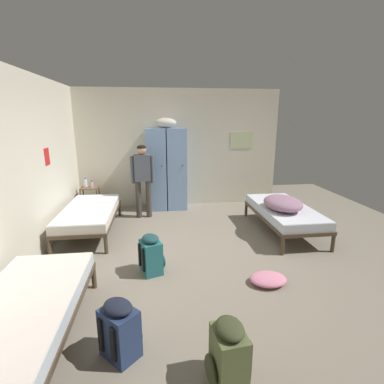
{
  "coord_description": "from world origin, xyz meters",
  "views": [
    {
      "loc": [
        -0.55,
        -4.04,
        2.08
      ],
      "look_at": [
        0.0,
        0.28,
        0.95
      ],
      "focal_mm": 26.97,
      "sensor_mm": 36.0,
      "label": 1
    }
  ],
  "objects_px": {
    "locker_bank": "(166,167)",
    "lotion_bottle": "(92,185)",
    "bed_left_rear": "(90,213)",
    "backpack_teal": "(152,255)",
    "backpack_olive": "(228,354)",
    "bed_left_front": "(23,311)",
    "water_bottle": "(85,183)",
    "clothes_pile_pink": "(268,279)",
    "backpack_navy": "(121,330)",
    "shelf_unit": "(90,197)",
    "bed_right": "(284,212)",
    "person_traveler": "(143,175)",
    "bedding_heap": "(283,203)"
  },
  "relations": [
    {
      "from": "backpack_olive",
      "to": "locker_bank",
      "type": "bearing_deg",
      "value": 93.41
    },
    {
      "from": "shelf_unit",
      "to": "bedding_heap",
      "type": "relative_size",
      "value": 0.68
    },
    {
      "from": "water_bottle",
      "to": "clothes_pile_pink",
      "type": "height_order",
      "value": "water_bottle"
    },
    {
      "from": "bed_left_front",
      "to": "clothes_pile_pink",
      "type": "height_order",
      "value": "bed_left_front"
    },
    {
      "from": "bed_right",
      "to": "clothes_pile_pink",
      "type": "relative_size",
      "value": 4.02
    },
    {
      "from": "locker_bank",
      "to": "bed_left_rear",
      "type": "relative_size",
      "value": 1.09
    },
    {
      "from": "bed_left_front",
      "to": "lotion_bottle",
      "type": "xyz_separation_m",
      "value": [
        -0.18,
        4.0,
        0.26
      ]
    },
    {
      "from": "shelf_unit",
      "to": "water_bottle",
      "type": "bearing_deg",
      "value": 165.96
    },
    {
      "from": "bed_left_rear",
      "to": "bed_right",
      "type": "height_order",
      "value": "same"
    },
    {
      "from": "locker_bank",
      "to": "clothes_pile_pink",
      "type": "relative_size",
      "value": 4.38
    },
    {
      "from": "bed_right",
      "to": "person_traveler",
      "type": "height_order",
      "value": "person_traveler"
    },
    {
      "from": "locker_bank",
      "to": "bed_right",
      "type": "xyz_separation_m",
      "value": [
        2.09,
        -1.72,
        -0.59
      ]
    },
    {
      "from": "person_traveler",
      "to": "backpack_teal",
      "type": "bearing_deg",
      "value": -85.46
    },
    {
      "from": "bed_left_front",
      "to": "backpack_navy",
      "type": "distance_m",
      "value": 0.91
    },
    {
      "from": "bed_right",
      "to": "bedding_heap",
      "type": "height_order",
      "value": "bedding_heap"
    },
    {
      "from": "person_traveler",
      "to": "lotion_bottle",
      "type": "relative_size",
      "value": 9.48
    },
    {
      "from": "shelf_unit",
      "to": "backpack_teal",
      "type": "distance_m",
      "value": 3.15
    },
    {
      "from": "shelf_unit",
      "to": "clothes_pile_pink",
      "type": "bearing_deg",
      "value": -49.03
    },
    {
      "from": "lotion_bottle",
      "to": "water_bottle",
      "type": "bearing_deg",
      "value": 158.2
    },
    {
      "from": "bed_left_rear",
      "to": "lotion_bottle",
      "type": "xyz_separation_m",
      "value": [
        -0.18,
        1.22,
        0.26
      ]
    },
    {
      "from": "locker_bank",
      "to": "backpack_olive",
      "type": "relative_size",
      "value": 3.76
    },
    {
      "from": "person_traveler",
      "to": "backpack_teal",
      "type": "relative_size",
      "value": 2.79
    },
    {
      "from": "bed_left_rear",
      "to": "water_bottle",
      "type": "bearing_deg",
      "value": 104.47
    },
    {
      "from": "locker_bank",
      "to": "lotion_bottle",
      "type": "distance_m",
      "value": 1.69
    },
    {
      "from": "bed_right",
      "to": "bedding_heap",
      "type": "distance_m",
      "value": 0.3
    },
    {
      "from": "backpack_navy",
      "to": "bed_left_rear",
      "type": "bearing_deg",
      "value": 106.38
    },
    {
      "from": "locker_bank",
      "to": "bed_right",
      "type": "height_order",
      "value": "locker_bank"
    },
    {
      "from": "shelf_unit",
      "to": "bedding_heap",
      "type": "bearing_deg",
      "value": -26.05
    },
    {
      "from": "locker_bank",
      "to": "shelf_unit",
      "type": "height_order",
      "value": "locker_bank"
    },
    {
      "from": "locker_bank",
      "to": "backpack_olive",
      "type": "bearing_deg",
      "value": -86.59
    },
    {
      "from": "bed_right",
      "to": "backpack_navy",
      "type": "distance_m",
      "value": 3.74
    },
    {
      "from": "bed_left_rear",
      "to": "bedding_heap",
      "type": "xyz_separation_m",
      "value": [
        3.45,
        -0.55,
        0.23
      ]
    },
    {
      "from": "locker_bank",
      "to": "bed_left_rear",
      "type": "distance_m",
      "value": 2.07
    },
    {
      "from": "shelf_unit",
      "to": "bed_left_rear",
      "type": "xyz_separation_m",
      "value": [
        0.25,
        -1.26,
        0.04
      ]
    },
    {
      "from": "lotion_bottle",
      "to": "clothes_pile_pink",
      "type": "distance_m",
      "value": 4.34
    },
    {
      "from": "bed_left_front",
      "to": "person_traveler",
      "type": "distance_m",
      "value": 3.71
    },
    {
      "from": "bed_left_front",
      "to": "water_bottle",
      "type": "height_order",
      "value": "water_bottle"
    },
    {
      "from": "bed_right",
      "to": "backpack_teal",
      "type": "height_order",
      "value": "backpack_teal"
    },
    {
      "from": "bed_left_rear",
      "to": "person_traveler",
      "type": "distance_m",
      "value": 1.33
    },
    {
      "from": "locker_bank",
      "to": "backpack_teal",
      "type": "distance_m",
      "value": 3.01
    },
    {
      "from": "shelf_unit",
      "to": "person_traveler",
      "type": "xyz_separation_m",
      "value": [
        1.2,
        -0.5,
        0.58
      ]
    },
    {
      "from": "bed_right",
      "to": "bedding_heap",
      "type": "relative_size",
      "value": 2.27
    },
    {
      "from": "water_bottle",
      "to": "backpack_navy",
      "type": "xyz_separation_m",
      "value": [
        1.21,
        -4.27,
        -0.41
      ]
    },
    {
      "from": "locker_bank",
      "to": "bed_right",
      "type": "bearing_deg",
      "value": -39.48
    },
    {
      "from": "bed_left_rear",
      "to": "backpack_navy",
      "type": "xyz_separation_m",
      "value": [
        0.88,
        -2.99,
        -0.12
      ]
    },
    {
      "from": "lotion_bottle",
      "to": "backpack_navy",
      "type": "distance_m",
      "value": 4.35
    },
    {
      "from": "bed_left_rear",
      "to": "backpack_teal",
      "type": "bearing_deg",
      "value": -54.08
    },
    {
      "from": "shelf_unit",
      "to": "backpack_olive",
      "type": "height_order",
      "value": "shelf_unit"
    },
    {
      "from": "backpack_olive",
      "to": "person_traveler",
      "type": "bearing_deg",
      "value": 100.95
    },
    {
      "from": "person_traveler",
      "to": "lotion_bottle",
      "type": "distance_m",
      "value": 1.26
    }
  ]
}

